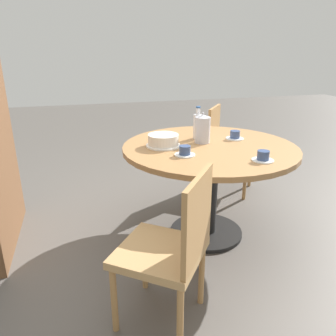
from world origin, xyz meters
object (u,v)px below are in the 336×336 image
at_px(chair_b, 226,147).
at_px(cup_c, 235,136).
at_px(chair_a, 171,247).
at_px(cup_a, 263,157).
at_px(coffee_pot, 202,129).
at_px(water_bottle, 198,126).
at_px(cake_main, 163,141).
at_px(cup_b, 185,152).

distance_m(chair_b, cup_c, 0.78).
xyz_separation_m(chair_a, cup_a, (0.36, -0.71, 0.31)).
distance_m(coffee_pot, water_bottle, 0.12).
height_order(coffee_pot, cup_a, coffee_pot).
bearing_deg(coffee_pot, water_bottle, -3.51).
bearing_deg(cup_a, water_bottle, 18.05).
distance_m(chair_b, cup_a, 1.29).
relative_size(chair_a, cake_main, 3.46).
relative_size(water_bottle, cup_c, 1.83).
bearing_deg(cake_main, cup_b, -161.70).
bearing_deg(cup_a, cup_c, -7.72).
bearing_deg(coffee_pot, cup_b, 139.70).
bearing_deg(coffee_pot, chair_b, -37.98).
distance_m(chair_a, water_bottle, 1.18).
bearing_deg(cup_b, chair_a, 155.88).
height_order(chair_a, cake_main, chair_a).
height_order(cup_b, cup_c, same).
height_order(cup_a, cup_c, same).
height_order(coffee_pot, cup_c, coffee_pot).
bearing_deg(cup_c, chair_b, -21.14).
bearing_deg(cake_main, chair_b, -49.92).
bearing_deg(water_bottle, cake_main, 114.12).
xyz_separation_m(chair_b, cake_main, (-0.72, 0.85, 0.32)).
xyz_separation_m(cup_a, cup_b, (0.24, 0.44, 0.00)).
distance_m(chair_a, chair_b, 1.88).
bearing_deg(cup_c, cup_b, 119.92).
height_order(coffee_pot, water_bottle, water_bottle).
relative_size(chair_a, chair_b, 1.00).
relative_size(coffee_pot, water_bottle, 0.91).
distance_m(cup_a, cup_b, 0.50).
bearing_deg(cup_a, chair_a, 117.05).
bearing_deg(cup_a, coffee_pot, 22.69).
distance_m(chair_b, cake_main, 1.16).
xyz_separation_m(chair_a, cup_c, (0.90, -0.78, 0.31)).
height_order(chair_b, coffee_pot, coffee_pot).
xyz_separation_m(cake_main, cup_a, (-0.49, -0.52, -0.02)).
height_order(coffee_pot, cup_b, coffee_pot).
bearing_deg(water_bottle, cup_b, 148.89).
distance_m(water_bottle, cup_c, 0.30).
xyz_separation_m(coffee_pot, cup_a, (-0.51, -0.21, -0.08)).
distance_m(coffee_pot, cup_c, 0.30).
distance_m(cup_b, cup_c, 0.59).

